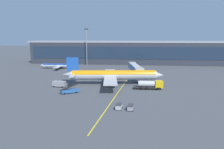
{
  "coord_description": "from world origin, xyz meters",
  "views": [
    {
      "loc": [
        9.57,
        -75.02,
        19.48
      ],
      "look_at": [
        0.58,
        5.54,
        4.5
      ],
      "focal_mm": 32.93,
      "sensor_mm": 36.0,
      "label": 1
    }
  ],
  "objects_px": {
    "commuter_jet_far": "(59,65)",
    "main_airliner": "(113,75)",
    "fuel_tanker": "(150,85)",
    "crew_van": "(59,84)",
    "baggage_cart_1": "(131,107)",
    "belt_loader": "(70,90)",
    "baggage_cart_0": "(119,106)"
  },
  "relations": [
    {
      "from": "crew_van",
      "to": "baggage_cart_1",
      "type": "relative_size",
      "value": 1.85
    },
    {
      "from": "main_airliner",
      "to": "fuel_tanker",
      "type": "height_order",
      "value": "main_airliner"
    },
    {
      "from": "belt_loader",
      "to": "fuel_tanker",
      "type": "bearing_deg",
      "value": 17.0
    },
    {
      "from": "main_airliner",
      "to": "baggage_cart_1",
      "type": "relative_size",
      "value": 14.8
    },
    {
      "from": "baggage_cart_1",
      "to": "baggage_cart_0",
      "type": "bearing_deg",
      "value": 173.07
    },
    {
      "from": "baggage_cart_0",
      "to": "baggage_cart_1",
      "type": "height_order",
      "value": "same"
    },
    {
      "from": "crew_van",
      "to": "commuter_jet_far",
      "type": "relative_size",
      "value": 0.21
    },
    {
      "from": "crew_van",
      "to": "commuter_jet_far",
      "type": "height_order",
      "value": "commuter_jet_far"
    },
    {
      "from": "baggage_cart_0",
      "to": "commuter_jet_far",
      "type": "distance_m",
      "value": 79.65
    },
    {
      "from": "fuel_tanker",
      "to": "baggage_cart_1",
      "type": "height_order",
      "value": "fuel_tanker"
    },
    {
      "from": "fuel_tanker",
      "to": "baggage_cart_1",
      "type": "xyz_separation_m",
      "value": [
        -6.76,
        -23.21,
        -0.96
      ]
    },
    {
      "from": "fuel_tanker",
      "to": "baggage_cart_1",
      "type": "distance_m",
      "value": 24.19
    },
    {
      "from": "baggage_cart_1",
      "to": "main_airliner",
      "type": "bearing_deg",
      "value": 104.83
    },
    {
      "from": "main_airliner",
      "to": "commuter_jet_far",
      "type": "relative_size",
      "value": 1.72
    },
    {
      "from": "commuter_jet_far",
      "to": "crew_van",
      "type": "bearing_deg",
      "value": -69.31
    },
    {
      "from": "main_airliner",
      "to": "belt_loader",
      "type": "relative_size",
      "value": 6.28
    },
    {
      "from": "crew_van",
      "to": "baggage_cart_1",
      "type": "distance_m",
      "value": 36.45
    },
    {
      "from": "belt_loader",
      "to": "baggage_cart_0",
      "type": "relative_size",
      "value": 2.36
    },
    {
      "from": "main_airliner",
      "to": "fuel_tanker",
      "type": "xyz_separation_m",
      "value": [
        14.62,
        -6.47,
        -2.19
      ]
    },
    {
      "from": "fuel_tanker",
      "to": "baggage_cart_0",
      "type": "bearing_deg",
      "value": -113.53
    },
    {
      "from": "commuter_jet_far",
      "to": "main_airliner",
      "type": "bearing_deg",
      "value": -45.53
    },
    {
      "from": "crew_van",
      "to": "baggage_cart_1",
      "type": "xyz_separation_m",
      "value": [
        28.38,
        -22.86,
        -0.53
      ]
    },
    {
      "from": "commuter_jet_far",
      "to": "fuel_tanker",
      "type": "bearing_deg",
      "value": -40.6
    },
    {
      "from": "main_airliner",
      "to": "belt_loader",
      "type": "xyz_separation_m",
      "value": [
        -13.63,
        -15.11,
        -2.94
      ]
    },
    {
      "from": "baggage_cart_1",
      "to": "belt_loader",
      "type": "bearing_deg",
      "value": 145.86
    },
    {
      "from": "main_airliner",
      "to": "baggage_cart_0",
      "type": "relative_size",
      "value": 14.8
    },
    {
      "from": "fuel_tanker",
      "to": "baggage_cart_1",
      "type": "relative_size",
      "value": 3.86
    },
    {
      "from": "crew_van",
      "to": "baggage_cart_0",
      "type": "bearing_deg",
      "value": -41.72
    },
    {
      "from": "fuel_tanker",
      "to": "baggage_cart_0",
      "type": "relative_size",
      "value": 3.86
    },
    {
      "from": "crew_van",
      "to": "belt_loader",
      "type": "relative_size",
      "value": 0.78
    },
    {
      "from": "fuel_tanker",
      "to": "crew_van",
      "type": "distance_m",
      "value": 35.15
    },
    {
      "from": "baggage_cart_0",
      "to": "commuter_jet_far",
      "type": "relative_size",
      "value": 0.12
    }
  ]
}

